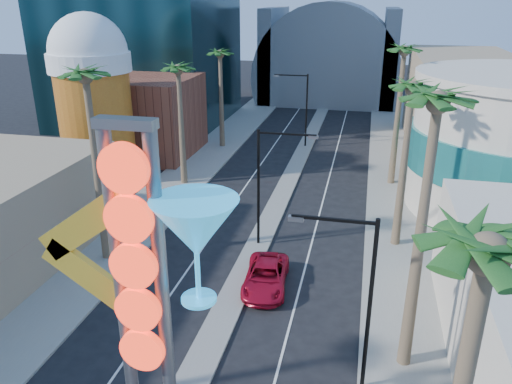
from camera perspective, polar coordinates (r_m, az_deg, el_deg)
name	(u,v)px	position (r m, az deg, el deg)	size (l,w,h in m)	color
sidewalk_west	(198,165)	(49.65, -6.70, 3.06)	(5.00, 100.00, 0.15)	gray
sidewalk_east	(396,180)	(47.10, 15.71, 1.34)	(5.00, 100.00, 0.15)	gray
median	(297,163)	(50.26, 4.74, 3.36)	(1.60, 84.00, 0.15)	gray
brick_filler_west	(146,116)	(53.70, -12.46, 8.46)	(10.00, 10.00, 8.00)	brown
filler_east	(459,102)	(59.09, 22.14, 9.55)	(10.00, 20.00, 10.00)	tan
beer_mug	(93,92)	(46.49, -18.12, 10.78)	(7.00, 7.00, 14.50)	#AD4217
canopy	(329,72)	(82.38, 8.38, 13.37)	(22.00, 16.00, 22.00)	slate
neon_sign	(165,286)	(15.92, -10.39, -10.56)	(6.53, 2.60, 12.55)	gray
streetlight_0	(267,177)	(31.82, 1.25, 1.69)	(3.79, 0.25, 8.00)	black
streetlight_1	(302,103)	(54.87, 5.25, 10.08)	(3.79, 0.25, 8.00)	black
streetlight_2	(359,291)	(20.45, 11.66, -10.99)	(3.45, 0.25, 8.00)	black
palm_1	(87,88)	(30.10, -18.78, 11.14)	(2.40, 2.40, 12.70)	brown
palm_2	(179,76)	(42.73, -8.84, 12.94)	(2.40, 2.40, 11.20)	brown
palm_3	(220,59)	(53.98, -4.12, 14.88)	(2.40, 2.40, 11.20)	brown
palm_4	(482,282)	(11.02, 24.46, -9.32)	(2.40, 2.40, 12.20)	brown
palm_5	(435,122)	(19.99, 19.82, 7.53)	(2.40, 2.40, 13.20)	brown
palm_6	(411,98)	(31.96, 17.35, 10.21)	(2.40, 2.40, 11.70)	brown
palm_7	(404,60)	(43.68, 16.52, 14.30)	(2.40, 2.40, 12.70)	brown
red_pickup	(266,276)	(28.93, 1.13, -9.62)	(2.36, 5.12, 1.42)	#B50D27
pedestrian_b	(442,264)	(31.55, 20.49, -7.69)	(0.83, 0.65, 1.70)	gray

